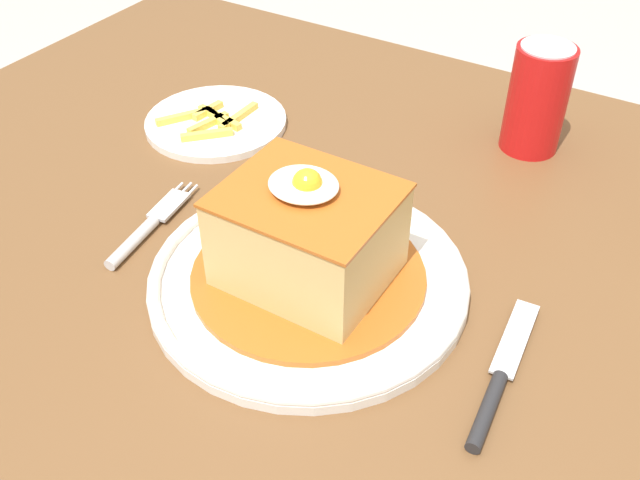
{
  "coord_description": "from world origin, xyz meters",
  "views": [
    {
      "loc": [
        0.22,
        -0.46,
        1.21
      ],
      "look_at": [
        -0.04,
        -0.03,
        0.79
      ],
      "focal_mm": 40.64,
      "sensor_mm": 36.0,
      "label": 1
    }
  ],
  "objects_px": {
    "main_plate": "(309,278)",
    "soda_can": "(537,99)",
    "side_plate_fries": "(216,122)",
    "knife": "(496,388)",
    "fork": "(145,230)"
  },
  "relations": [
    {
      "from": "side_plate_fries",
      "to": "main_plate",
      "type": "bearing_deg",
      "value": -36.38
    },
    {
      "from": "fork",
      "to": "soda_can",
      "type": "height_order",
      "value": "soda_can"
    },
    {
      "from": "fork",
      "to": "side_plate_fries",
      "type": "height_order",
      "value": "side_plate_fries"
    },
    {
      "from": "main_plate",
      "to": "fork",
      "type": "distance_m",
      "value": 0.18
    },
    {
      "from": "fork",
      "to": "side_plate_fries",
      "type": "distance_m",
      "value": 0.21
    },
    {
      "from": "knife",
      "to": "soda_can",
      "type": "xyz_separation_m",
      "value": [
        -0.1,
        0.36,
        0.06
      ]
    },
    {
      "from": "main_plate",
      "to": "knife",
      "type": "height_order",
      "value": "main_plate"
    },
    {
      "from": "knife",
      "to": "soda_can",
      "type": "relative_size",
      "value": 1.34
    },
    {
      "from": "fork",
      "to": "soda_can",
      "type": "distance_m",
      "value": 0.45
    },
    {
      "from": "side_plate_fries",
      "to": "knife",
      "type": "bearing_deg",
      "value": -25.68
    },
    {
      "from": "soda_can",
      "to": "side_plate_fries",
      "type": "xyz_separation_m",
      "value": [
        -0.34,
        -0.15,
        -0.06
      ]
    },
    {
      "from": "fork",
      "to": "knife",
      "type": "bearing_deg",
      "value": -1.06
    },
    {
      "from": "knife",
      "to": "side_plate_fries",
      "type": "relative_size",
      "value": 0.98
    },
    {
      "from": "main_plate",
      "to": "side_plate_fries",
      "type": "distance_m",
      "value": 0.31
    },
    {
      "from": "main_plate",
      "to": "soda_can",
      "type": "distance_m",
      "value": 0.35
    }
  ]
}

